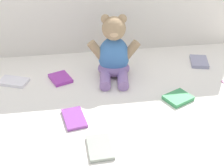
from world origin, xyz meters
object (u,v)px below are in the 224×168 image
book_case_1 (14,82)px  book_case_3 (74,118)px  book_case_5 (100,147)px  book_case_6 (114,58)px  book_case_2 (60,78)px  teddy_bear (114,54)px  book_case_4 (199,62)px  book_case_0 (178,98)px

book_case_1 → book_case_3: size_ratio=1.00×
book_case_3 → book_case_5: size_ratio=1.04×
book_case_1 → book_case_3: book_case_1 is taller
book_case_1 → book_case_3: bearing=-118.0°
book_case_5 → book_case_6: size_ratio=1.16×
book_case_1 → book_case_2: bearing=-69.3°
teddy_bear → book_case_2: teddy_bear is taller
book_case_4 → book_case_2: bearing=-160.5°
teddy_bear → book_case_6: bearing=89.0°
teddy_bear → book_case_1: size_ratio=2.29×
book_case_0 → book_case_6: book_case_0 is taller
book_case_2 → book_case_3: (0.05, -0.31, -0.00)m
book_case_3 → book_case_5: 0.19m
book_case_5 → book_case_1: bearing=123.2°
book_case_3 → book_case_4: (0.67, 0.37, 0.00)m
book_case_2 → book_case_6: (0.28, 0.17, -0.00)m
teddy_bear → book_case_2: size_ratio=2.74×
book_case_0 → book_case_5: bearing=98.1°
teddy_bear → book_case_6: (0.02, 0.16, -0.11)m
book_case_0 → book_case_4: (0.22, 0.30, -0.00)m
book_case_3 → book_case_4: size_ratio=1.06×
book_case_0 → book_case_4: 0.37m
book_case_0 → book_case_6: (-0.22, 0.41, -0.00)m
book_case_1 → book_case_4: bearing=-64.8°
book_case_3 → book_case_6: size_ratio=1.22×
book_case_1 → book_case_3: 0.41m
book_case_4 → book_case_5: 0.80m
teddy_bear → book_case_0: 0.36m
book_case_3 → book_case_4: 0.76m
book_case_2 → book_case_4: book_case_4 is taller
book_case_0 → book_case_2: (-0.50, 0.24, -0.00)m
book_case_0 → book_case_1: size_ratio=0.83×
teddy_bear → book_case_0: size_ratio=2.75×
book_case_2 → book_case_3: book_case_2 is taller
book_case_5 → book_case_6: bearing=74.9°
teddy_bear → book_case_1: teddy_bear is taller
book_case_3 → teddy_bear: bearing=-133.0°
teddy_bear → book_case_5: 0.52m
book_case_2 → book_case_1: bearing=-22.5°
book_case_1 → book_case_4: 0.94m
book_case_2 → book_case_3: bearing=77.8°
book_case_3 → book_case_6: 0.53m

